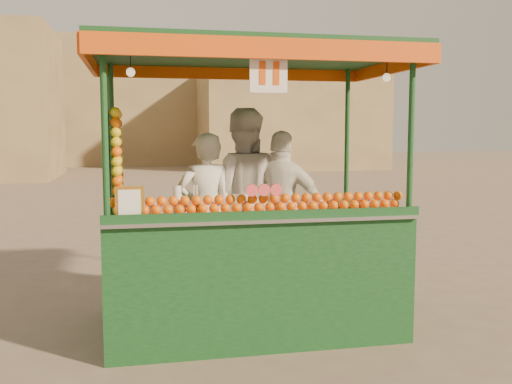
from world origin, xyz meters
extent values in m
plane|color=brown|center=(0.00, 0.00, 0.00)|extent=(90.00, 90.00, 0.00)
cube|color=#A1885C|center=(7.00, 24.00, 2.50)|extent=(9.00, 6.00, 5.00)
cube|color=#A1885C|center=(-2.00, 30.00, 3.50)|extent=(14.00, 7.00, 7.00)
cube|color=#0F3914|center=(0.20, 0.11, 0.15)|extent=(2.69, 1.65, 0.31)
cylinder|color=black|center=(-0.73, 0.11, 0.19)|extent=(0.37, 0.10, 0.37)
cylinder|color=black|center=(1.13, 0.11, 0.19)|extent=(0.37, 0.10, 0.37)
cube|color=#0F3914|center=(0.20, -0.57, 0.72)|extent=(2.69, 0.31, 0.83)
cube|color=#0F3914|center=(-0.99, 0.21, 0.72)|extent=(0.31, 1.34, 0.83)
cube|color=#0F3914|center=(1.39, 0.21, 0.72)|extent=(0.31, 1.34, 0.83)
cube|color=#B2B2B7|center=(0.20, -0.53, 1.15)|extent=(2.69, 0.48, 0.03)
cylinder|color=#0F3914|center=(-1.09, -0.67, 1.86)|extent=(0.05, 0.05, 1.45)
cylinder|color=#0F3914|center=(1.49, -0.67, 1.86)|extent=(0.05, 0.05, 1.45)
cylinder|color=#0F3914|center=(-1.09, 0.88, 1.86)|extent=(0.05, 0.05, 1.45)
cylinder|color=#0F3914|center=(1.49, 0.88, 1.86)|extent=(0.05, 0.05, 1.45)
cube|color=#0F3914|center=(0.20, 0.11, 2.62)|extent=(2.89, 1.86, 0.08)
cube|color=#DC4B0C|center=(0.20, -0.82, 2.54)|extent=(2.89, 0.04, 0.17)
cube|color=#DC4B0C|center=(0.20, 1.04, 2.54)|extent=(2.89, 0.04, 0.17)
cube|color=#DC4B0C|center=(-1.24, 0.11, 2.54)|extent=(0.04, 1.86, 0.17)
cube|color=#DC4B0C|center=(1.65, 0.11, 2.54)|extent=(0.04, 1.86, 0.17)
cylinder|color=#EB474C|center=(0.18, -0.67, 1.40)|extent=(0.10, 0.03, 0.10)
cube|color=orange|center=(-0.91, -0.67, 1.31)|extent=(0.23, 0.02, 0.29)
cube|color=white|center=(0.20, -0.74, 2.35)|extent=(0.31, 0.02, 0.31)
sphere|color=#FFE5B2|center=(-0.88, -0.60, 2.35)|extent=(0.07, 0.07, 0.07)
sphere|color=#FFE5B2|center=(1.29, -0.60, 2.35)|extent=(0.07, 0.07, 0.07)
imported|color=silver|center=(-0.18, 0.39, 1.09)|extent=(0.62, 0.45, 1.57)
imported|color=silver|center=(0.24, 0.62, 1.22)|extent=(1.00, 0.85, 1.82)
imported|color=white|center=(0.63, 0.43, 1.11)|extent=(1.00, 0.82, 1.59)
camera|label=1|loc=(-0.87, -5.34, 1.89)|focal=40.62mm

